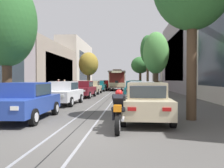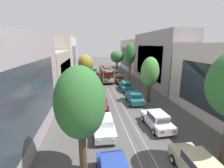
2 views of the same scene
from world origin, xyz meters
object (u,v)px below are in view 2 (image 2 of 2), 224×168
Objects in this scene: parked_car_beige_fourth_left at (98,90)px; fire_hydrant at (168,121)px; parked_car_red_sixth_left at (95,76)px; parked_car_teal_mid_right at (135,97)px; parked_car_teal_fifth_left at (96,81)px; street_tree_kerb_right_second at (150,73)px; street_tree_kerb_left_second at (86,64)px; street_tree_kerb_left_near at (80,104)px; parked_car_brown_fifth_right at (119,79)px; pedestrian_on_right_pavement at (148,93)px; parked_car_green_far_left at (94,71)px; parked_car_white_second_right at (157,120)px; parked_car_teal_fourth_right at (126,86)px; parked_car_maroon_mid_left at (100,102)px; cable_car_trolley at (106,73)px; street_tree_kerb_right_fourth at (117,57)px; pedestrian_crossing_far at (77,91)px; parked_car_beige_near_right at (199,167)px; pedestrian_on_left_pavement at (69,86)px; parked_car_silver_sixth_right at (115,73)px; street_tree_kerb_right_mid at (130,54)px; parked_car_white_second_left at (104,126)px.

parked_car_beige_fourth_left reaches higher than fire_hydrant.
parked_car_red_sixth_left is 17.25m from parked_car_teal_mid_right.
street_tree_kerb_right_second is (6.96, -11.03, 3.43)m from parked_car_teal_fifth_left.
fire_hydrant is (8.34, -19.68, -3.68)m from street_tree_kerb_left_second.
parked_car_brown_fifth_right is at bearing 73.77° from street_tree_kerb_left_near.
parked_car_beige_fourth_left is 8.03m from pedestrian_on_right_pavement.
parked_car_beige_fourth_left and parked_car_green_far_left have the same top height.
street_tree_kerb_left_near is 1.15× the size of street_tree_kerb_left_second.
parked_car_white_second_right is 1.01× the size of parked_car_teal_fourth_right.
parked_car_maroon_mid_left is at bearing -110.62° from parked_car_brown_fifth_right.
cable_car_trolley is at bearing 106.65° from street_tree_kerb_right_second.
parked_car_red_sixth_left is at bearing 112.52° from street_tree_kerb_right_second.
pedestrian_crossing_far is at bearing -115.70° from street_tree_kerb_right_fourth.
parked_car_teal_fifth_left is 18.84m from parked_car_white_second_right.
parked_car_teal_mid_right is at bearing -62.40° from street_tree_kerb_left_second.
parked_car_maroon_mid_left is 2.61× the size of pedestrian_crossing_far.
parked_car_beige_near_right is (5.04, -17.72, 0.00)m from parked_car_beige_fourth_left.
pedestrian_on_left_pavement is (-4.83, -16.38, 0.19)m from parked_car_green_far_left.
parked_car_red_sixth_left is 6.73m from parked_car_green_far_left.
parked_car_beige_near_right and parked_car_white_second_right have the same top height.
street_tree_kerb_right_fourth is at bearing 82.53° from parked_car_brown_fifth_right.
parked_car_beige_fourth_left is at bearing 89.95° from parked_car_maroon_mid_left.
parked_car_beige_near_right is 27.32m from street_tree_kerb_left_second.
parked_car_red_sixth_left and parked_car_brown_fifth_right have the same top height.
pedestrian_on_left_pavement reaches higher than parked_car_red_sixth_left.
street_tree_kerb_right_mid is at bearing -75.43° from parked_car_silver_sixth_right.
parked_car_white_second_right is at bearing -49.00° from parked_car_maroon_mid_left.
street_tree_kerb_left_second reaches higher than parked_car_brown_fifth_right.
pedestrian_crossing_far is (-3.20, -7.29, 0.16)m from parked_car_teal_fifth_left.
pedestrian_crossing_far is at bearing 127.56° from parked_car_white_second_right.
parked_car_beige_fourth_left and parked_car_brown_fifth_right have the same top height.
cable_car_trolley is (-2.63, 2.39, 0.86)m from parked_car_brown_fifth_right.
parked_car_silver_sixth_right is (0.01, 6.55, 0.00)m from parked_car_brown_fifth_right.
street_tree_kerb_left_near is at bearing -150.05° from fire_hydrant.
fire_hydrant is (1.53, -6.67, -0.38)m from parked_car_teal_mid_right.
parked_car_teal_fourth_right is (0.10, 19.66, 0.00)m from parked_car_beige_near_right.
pedestrian_on_left_pavement is at bearing 156.45° from pedestrian_on_right_pavement.
street_tree_kerb_right_second is at bearing -55.33° from street_tree_kerb_left_second.
parked_car_white_second_right is at bearing -78.04° from parked_car_red_sixth_left.
parked_car_silver_sixth_right is at bearing 77.09° from street_tree_kerb_left_near.
fire_hydrant is (6.45, -29.99, -0.38)m from parked_car_green_far_left.
parked_car_teal_fifth_left is 13.49m from street_tree_kerb_right_second.
street_tree_kerb_right_mid is at bearing 21.33° from pedestrian_on_left_pavement.
parked_car_white_second_left is at bearing -90.51° from parked_car_beige_fourth_left.
pedestrian_crossing_far is at bearing 115.72° from parked_car_beige_near_right.
street_tree_kerb_right_fourth reaches higher than fire_hydrant.
fire_hydrant is at bearing 12.77° from parked_car_white_second_right.
parked_car_green_far_left is at bearing 109.03° from pedestrian_on_right_pavement.
street_tree_kerb_right_second is at bearing -67.48° from parked_car_red_sixth_left.
cable_car_trolley is at bearing 80.60° from street_tree_kerb_left_near.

